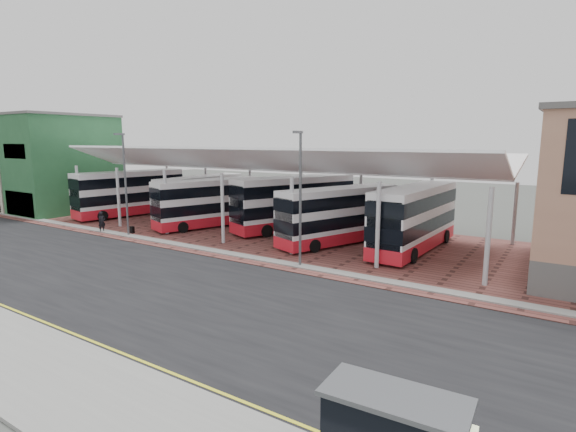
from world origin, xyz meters
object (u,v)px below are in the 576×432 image
object	(u,v)px
bus_1	(201,198)
bus_2	(210,203)
bus_4	(339,216)
bus_5	(415,219)
bus_3	(294,204)
bus_0	(130,194)
pedestrian	(102,222)

from	to	relation	value
bus_1	bus_2	distance (m)	4.19
bus_1	bus_4	bearing A→B (deg)	-8.77
bus_4	bus_5	distance (m)	5.37
bus_3	bus_2	bearing A→B (deg)	-136.30
bus_3	bus_4	distance (m)	5.98
bus_2	bus_4	distance (m)	12.38
bus_3	bus_0	bearing A→B (deg)	-148.66
bus_4	pedestrian	xyz separation A→B (m)	(-18.16, -6.96, -1.18)
bus_4	bus_2	bearing A→B (deg)	-158.16
bus_5	pedestrian	xyz separation A→B (m)	(-23.42, -8.03, -1.32)
bus_1	bus_5	xyz separation A→B (m)	(21.10, -1.12, 0.15)
bus_1	bus_4	distance (m)	15.99
bus_2	bus_5	world-z (taller)	bus_5
bus_1	bus_5	world-z (taller)	bus_5
bus_0	bus_3	world-z (taller)	bus_3
bus_0	bus_5	bearing A→B (deg)	13.35
bus_3	bus_5	xyz separation A→B (m)	(10.69, -1.43, -0.06)
pedestrian	bus_0	bearing A→B (deg)	38.28
bus_2	bus_5	distance (m)	17.69
bus_0	bus_5	size ratio (longest dim) A/B	1.03
bus_2	bus_4	bearing A→B (deg)	20.22
bus_0	bus_2	world-z (taller)	bus_0
bus_2	pedestrian	xyz separation A→B (m)	(-5.78, -6.78, -1.19)
bus_1	bus_3	xyz separation A→B (m)	(10.41, 0.32, 0.20)
bus_0	pedestrian	distance (m)	8.54
bus_1	bus_3	world-z (taller)	bus_3
bus_5	bus_0	bearing A→B (deg)	-175.15
bus_4	bus_5	bearing A→B (deg)	32.50
bus_1	bus_4	world-z (taller)	bus_4
pedestrian	bus_1	bearing A→B (deg)	-12.80
bus_1	bus_5	bearing A→B (deg)	-3.94
bus_3	bus_5	bearing A→B (deg)	15.04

